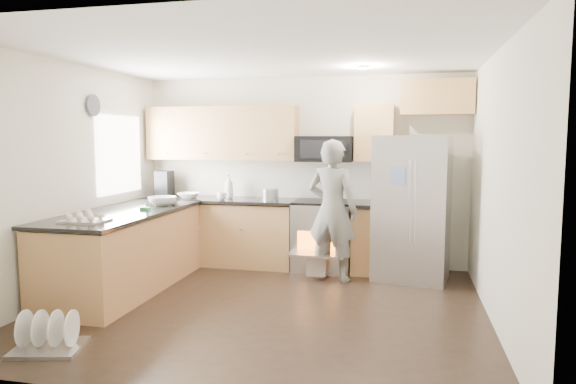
% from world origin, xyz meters
% --- Properties ---
extents(ground, '(4.50, 4.50, 0.00)m').
position_xyz_m(ground, '(0.00, 0.00, 0.00)').
color(ground, black).
rests_on(ground, ground).
extents(room_shell, '(4.54, 4.04, 2.62)m').
position_xyz_m(room_shell, '(-0.04, 0.02, 1.67)').
color(room_shell, beige).
rests_on(room_shell, ground).
extents(back_cabinet_run, '(4.45, 0.64, 2.50)m').
position_xyz_m(back_cabinet_run, '(-0.59, 1.75, 0.96)').
color(back_cabinet_run, '#AA6E44').
rests_on(back_cabinet_run, ground).
extents(peninsula, '(0.96, 2.36, 1.03)m').
position_xyz_m(peninsula, '(-1.75, 0.25, 0.46)').
color(peninsula, '#AA6E44').
rests_on(peninsula, ground).
extents(stove_range, '(0.76, 0.97, 1.79)m').
position_xyz_m(stove_range, '(0.35, 1.69, 0.68)').
color(stove_range, '#B7B7BC').
rests_on(stove_range, ground).
extents(refrigerator, '(0.98, 0.82, 1.79)m').
position_xyz_m(refrigerator, '(1.50, 1.45, 0.90)').
color(refrigerator, '#B7B7BC').
rests_on(refrigerator, ground).
extents(person, '(0.73, 0.57, 1.75)m').
position_xyz_m(person, '(0.54, 1.20, 0.88)').
color(person, gray).
rests_on(person, ground).
extents(dish_rack, '(0.63, 0.55, 0.34)m').
position_xyz_m(dish_rack, '(-1.46, -1.45, 0.09)').
color(dish_rack, '#B7B7BC').
rests_on(dish_rack, ground).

